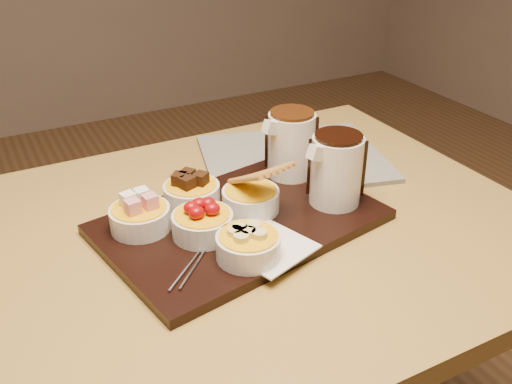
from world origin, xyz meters
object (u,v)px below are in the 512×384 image
pitcher_milk_chocolate (291,145)px  serving_board (241,222)px  dining_table (199,285)px  pitcher_dark_chocolate (336,171)px  bowl_strawberries (203,225)px  newspaper (293,158)px

pitcher_milk_chocolate → serving_board: bearing=-158.2°
dining_table → serving_board: 0.14m
serving_board → pitcher_dark_chocolate: bearing=-20.0°
serving_board → pitcher_dark_chocolate: size_ratio=3.71×
dining_table → serving_board: serving_board is taller
bowl_strawberries → pitcher_dark_chocolate: bearing=-2.2°
pitcher_dark_chocolate → pitcher_milk_chocolate: (-0.01, 0.13, 0.00)m
serving_board → newspaper: (0.22, 0.18, -0.00)m
serving_board → pitcher_dark_chocolate: 0.19m
dining_table → pitcher_milk_chocolate: (0.24, 0.10, 0.18)m
dining_table → serving_board: bearing=-0.6°
serving_board → pitcher_dark_chocolate: pitcher_dark_chocolate is taller
pitcher_dark_chocolate → serving_board: bearing=160.0°
serving_board → pitcher_milk_chocolate: 0.20m
pitcher_dark_chocolate → newspaper: pitcher_dark_chocolate is taller
pitcher_milk_chocolate → newspaper: pitcher_milk_chocolate is taller
bowl_strawberries → pitcher_dark_chocolate: (0.25, -0.01, 0.04)m
newspaper → bowl_strawberries: bearing=-130.5°
pitcher_milk_chocolate → bowl_strawberries: bearing=-163.6°
pitcher_dark_chocolate → dining_table: bearing=162.9°
bowl_strawberries → pitcher_milk_chocolate: pitcher_milk_chocolate is taller
serving_board → bowl_strawberries: bowl_strawberries is taller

